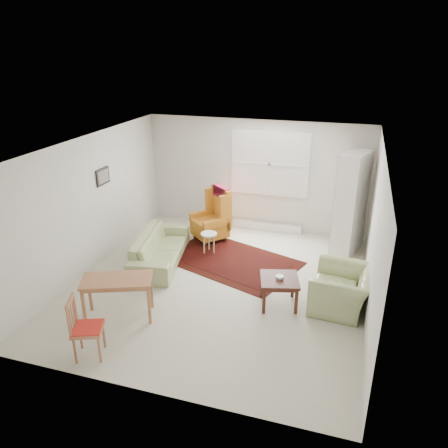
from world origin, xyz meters
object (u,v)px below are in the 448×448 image
(armchair, at_px, (341,286))
(wingback_chair, at_px, (210,214))
(desk_chair, at_px, (88,327))
(coffee_table, at_px, (279,291))
(desk, at_px, (119,298))
(stool, at_px, (209,243))
(sofa, at_px, (160,243))
(cabinet, at_px, (351,203))

(armchair, xyz_separation_m, wingback_chair, (-2.89, 1.92, 0.18))
(desk_chair, bearing_deg, coffee_table, -69.53)
(armchair, relative_size, coffee_table, 1.70)
(desk, bearing_deg, stool, 76.89)
(sofa, distance_m, cabinet, 3.89)
(stool, distance_m, desk, 2.64)
(coffee_table, distance_m, desk_chair, 3.02)
(sofa, bearing_deg, desk, 174.77)
(coffee_table, bearing_deg, stool, 138.86)
(cabinet, bearing_deg, wingback_chair, -155.52)
(desk, height_order, desk_chair, desk_chair)
(wingback_chair, xyz_separation_m, coffee_table, (1.92, -2.14, -0.34))
(sofa, bearing_deg, cabinet, -75.33)
(stool, relative_size, desk_chair, 0.48)
(desk_chair, bearing_deg, armchair, -76.65)
(sofa, relative_size, armchair, 1.93)
(desk, relative_size, desk_chair, 1.17)
(wingback_chair, bearing_deg, desk_chair, -53.18)
(sofa, height_order, desk_chair, desk_chair)
(cabinet, bearing_deg, armchair, -72.14)
(armchair, xyz_separation_m, stool, (-2.69, 1.29, -0.18))
(coffee_table, distance_m, desk, 2.56)
(wingback_chair, relative_size, stool, 2.67)
(stool, xyz_separation_m, cabinet, (2.69, 0.96, 0.81))
(cabinet, bearing_deg, stool, -142.42)
(desk, bearing_deg, coffee_table, 24.58)
(cabinet, xyz_separation_m, desk, (-3.29, -3.54, -0.70))
(sofa, distance_m, desk, 1.91)
(wingback_chair, xyz_separation_m, desk, (-0.40, -3.20, -0.25))
(sofa, relative_size, desk_chair, 2.21)
(sofa, distance_m, armchair, 3.52)
(sofa, distance_m, wingback_chair, 1.43)
(sofa, xyz_separation_m, armchair, (3.47, -0.62, -0.00))
(coffee_table, relative_size, stool, 1.38)
(sofa, distance_m, stool, 1.04)
(coffee_table, height_order, desk, desk)
(wingback_chair, height_order, coffee_table, wingback_chair)
(stool, height_order, desk_chair, desk_chair)
(coffee_table, bearing_deg, cabinet, 68.67)
(wingback_chair, relative_size, desk, 1.10)
(armchair, distance_m, desk, 3.53)
(wingback_chair, height_order, desk_chair, wingback_chair)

